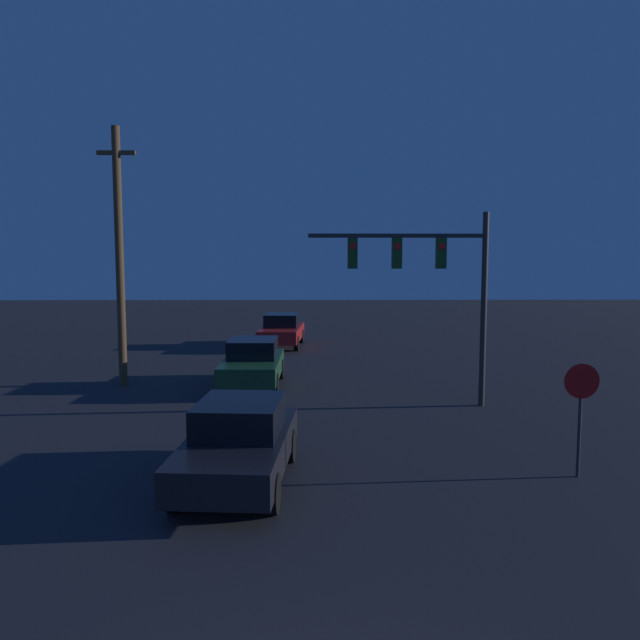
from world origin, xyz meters
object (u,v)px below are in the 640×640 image
(car_near, at_px, (239,442))
(utility_pole, at_px, (119,254))
(car_mid, at_px, (253,363))
(car_far, at_px, (282,330))
(stop_sign, at_px, (581,398))
(traffic_signal_mast, at_px, (431,273))

(car_near, relative_size, utility_pole, 0.52)
(car_mid, height_order, car_far, same)
(car_far, relative_size, stop_sign, 1.95)
(car_near, distance_m, traffic_signal_mast, 8.64)
(utility_pole, bearing_deg, car_near, -61.68)
(car_far, relative_size, utility_pole, 0.52)
(car_mid, relative_size, traffic_signal_mast, 0.78)
(car_mid, xyz_separation_m, stop_sign, (7.44, -9.01, 0.81))
(traffic_signal_mast, relative_size, stop_sign, 2.47)
(car_mid, distance_m, stop_sign, 11.71)
(car_mid, relative_size, utility_pole, 0.51)
(car_near, distance_m, utility_pole, 11.46)
(car_far, xyz_separation_m, stop_sign, (6.91, -18.55, 0.81))
(stop_sign, relative_size, utility_pole, 0.26)
(traffic_signal_mast, bearing_deg, car_mid, 152.26)
(car_mid, height_order, traffic_signal_mast, traffic_signal_mast)
(car_mid, distance_m, utility_pole, 5.87)
(car_near, bearing_deg, traffic_signal_mast, -123.82)
(traffic_signal_mast, height_order, utility_pole, utility_pole)
(stop_sign, distance_m, utility_pole, 15.44)
(car_near, bearing_deg, utility_pole, -57.53)
(car_near, xyz_separation_m, car_mid, (-0.60, 9.26, 0.00))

